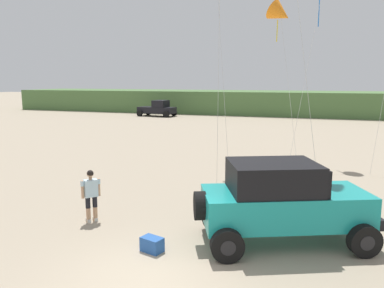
{
  "coord_description": "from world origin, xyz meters",
  "views": [
    {
      "loc": [
        3.54,
        -7.27,
        4.42
      ],
      "look_at": [
        -0.25,
        3.83,
        2.46
      ],
      "focal_mm": 35.83,
      "sensor_mm": 36.0,
      "label": 1
    }
  ],
  "objects": [
    {
      "name": "jeep",
      "position": [
        2.64,
        2.97,
        1.2
      ],
      "size": [
        5.0,
        3.89,
        2.26
      ],
      "color": "teal",
      "rests_on": "ground_plane"
    },
    {
      "name": "cooler_box",
      "position": [
        -0.49,
        1.3,
        0.19
      ],
      "size": [
        0.64,
        0.5,
        0.38
      ],
      "primitive_type": "cube",
      "rotation": [
        0.0,
        0.0,
        -0.29
      ],
      "color": "#23519E",
      "rests_on": "ground_plane"
    },
    {
      "name": "person_watching",
      "position": [
        -3.2,
        2.65,
        0.94
      ],
      "size": [
        0.47,
        0.5,
        1.67
      ],
      "color": "tan",
      "rests_on": "ground_plane"
    },
    {
      "name": "kite_blue_swept",
      "position": [
        1.06,
        15.2,
        8.05
      ],
      "size": [
        2.42,
        4.44,
        8.92
      ],
      "color": "orange",
      "rests_on": "ground_plane"
    },
    {
      "name": "distant_pickup",
      "position": [
        -15.75,
        36.19,
        0.94
      ],
      "size": [
        4.75,
        2.76,
        1.98
      ],
      "color": "black",
      "rests_on": "ground_plane"
    },
    {
      "name": "ground_plane",
      "position": [
        0.0,
        0.0,
        0.0
      ],
      "size": [
        220.0,
        220.0,
        0.0
      ],
      "primitive_type": "plane",
      "color": "gray"
    },
    {
      "name": "dune_ridge",
      "position": [
        5.31,
        44.51,
        1.48
      ],
      "size": [
        90.0,
        9.87,
        2.96
      ],
      "primitive_type": "cube",
      "color": "#4C703D",
      "rests_on": "ground_plane"
    }
  ]
}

